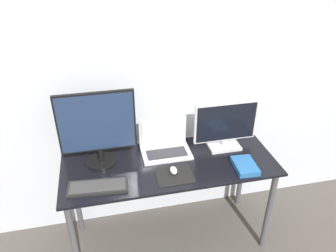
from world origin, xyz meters
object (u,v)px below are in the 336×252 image
mouse (174,170)px  book (245,166)px  monitor_left (97,128)px  monitor_right (225,126)px  laptop (165,144)px  keyboard (98,187)px

mouse → book: 0.48m
monitor_left → mouse: 0.57m
monitor_right → laptop: bearing=174.2°
monitor_right → mouse: monitor_right is taller
monitor_right → keyboard: 0.98m
book → keyboard: bearing=179.2°
monitor_left → book: bearing=-16.5°
keyboard → mouse: size_ratio=5.07×
monitor_left → keyboard: size_ratio=1.38×
keyboard → monitor_right: bearing=15.9°
book → laptop: bearing=146.1°
monitor_left → laptop: (0.46, 0.04, -0.22)m
monitor_left → book: (0.94, -0.28, -0.26)m
laptop → keyboard: bearing=-147.8°
monitor_right → keyboard: bearing=-164.1°
laptop → book: (0.48, -0.32, -0.04)m
monitor_right → laptop: (-0.44, 0.04, -0.12)m
monitor_left → keyboard: 0.38m
monitor_left → book: 1.02m
monitor_right → book: bearing=-80.8°
keyboard → book: (0.98, -0.01, 0.01)m
monitor_left → mouse: size_ratio=7.00×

